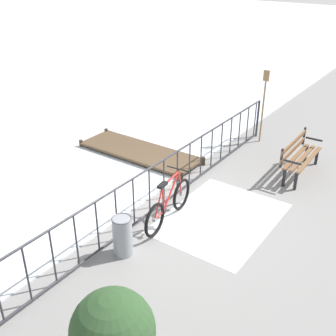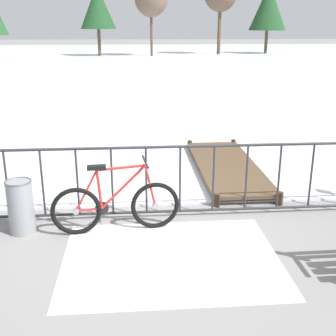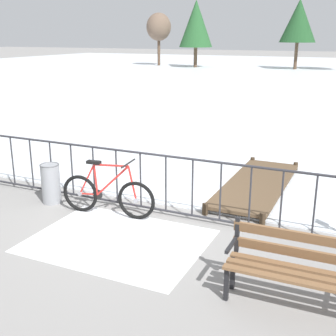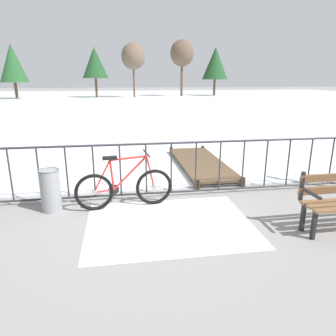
{
  "view_description": "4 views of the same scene",
  "coord_description": "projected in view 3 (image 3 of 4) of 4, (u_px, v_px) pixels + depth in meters",
  "views": [
    {
      "loc": [
        -5.97,
        -4.31,
        4.65
      ],
      "look_at": [
        -0.12,
        -0.18,
        0.97
      ],
      "focal_mm": 44.71,
      "sensor_mm": 36.0,
      "label": 1
    },
    {
      "loc": [
        -0.16,
        -5.76,
        2.66
      ],
      "look_at": [
        0.28,
        -0.38,
        0.87
      ],
      "focal_mm": 46.41,
      "sensor_mm": 36.0,
      "label": 2
    },
    {
      "loc": [
        3.44,
        -6.33,
        2.97
      ],
      "look_at": [
        0.34,
        0.39,
        0.72
      ],
      "focal_mm": 47.08,
      "sensor_mm": 36.0,
      "label": 3
    },
    {
      "loc": [
        -0.47,
        -5.55,
        2.2
      ],
      "look_at": [
        0.39,
        -0.18,
        0.62
      ],
      "focal_mm": 32.99,
      "sensor_mm": 36.0,
      "label": 4
    }
  ],
  "objects": [
    {
      "name": "ground_plane",
      "position": [
        141.0,
        210.0,
        7.74
      ],
      "size": [
        160.0,
        160.0,
        0.0
      ],
      "primitive_type": "plane",
      "color": "gray"
    },
    {
      "name": "frozen_pond",
      "position": [
        323.0,
        76.0,
        32.41
      ],
      "size": [
        80.0,
        56.0,
        0.03
      ],
      "primitive_type": "cube",
      "color": "silver",
      "rests_on": "ground"
    },
    {
      "name": "snow_patch",
      "position": [
        118.0,
        241.0,
        6.6
      ],
      "size": [
        2.57,
        1.95,
        0.01
      ],
      "primitive_type": "cube",
      "color": "white",
      "rests_on": "ground"
    },
    {
      "name": "railing_fence",
      "position": [
        141.0,
        180.0,
        7.58
      ],
      "size": [
        9.06,
        0.06,
        1.07
      ],
      "color": "#2D2D33",
      "rests_on": "ground"
    },
    {
      "name": "bicycle_near_railing",
      "position": [
        107.0,
        195.0,
        7.44
      ],
      "size": [
        1.71,
        0.52,
        0.97
      ],
      "color": "black",
      "rests_on": "ground"
    },
    {
      "name": "park_bench",
      "position": [
        299.0,
        265.0,
        4.9
      ],
      "size": [
        1.61,
        0.5,
        0.89
      ],
      "color": "brown",
      "rests_on": "ground"
    },
    {
      "name": "trash_bin",
      "position": [
        51.0,
        183.0,
        8.01
      ],
      "size": [
        0.35,
        0.35,
        0.73
      ],
      "color": "gray",
      "rests_on": "ground"
    },
    {
      "name": "wooden_dock",
      "position": [
        257.0,
        184.0,
        8.73
      ],
      "size": [
        1.1,
        3.33,
        0.2
      ],
      "color": "brown",
      "rests_on": "ground"
    },
    {
      "name": "tree_far_west",
      "position": [
        299.0,
        21.0,
        37.41
      ],
      "size": [
        3.06,
        3.06,
        5.85
      ],
      "color": "brown",
      "rests_on": "ground"
    },
    {
      "name": "tree_east_mid",
      "position": [
        196.0,
        24.0,
        39.86
      ],
      "size": [
        3.03,
        3.03,
        5.96
      ],
      "color": "brown",
      "rests_on": "ground"
    },
    {
      "name": "tree_far_east",
      "position": [
        159.0,
        27.0,
        42.3
      ],
      "size": [
        2.36,
        2.36,
        4.95
      ],
      "color": "brown",
      "rests_on": "ground"
    }
  ]
}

